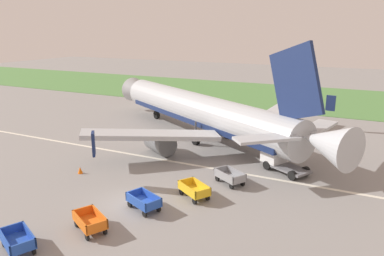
# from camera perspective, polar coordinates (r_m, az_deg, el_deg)

# --- Properties ---
(ground_plane) EXTENTS (220.00, 220.00, 0.00)m
(ground_plane) POSITION_cam_1_polar(r_m,az_deg,el_deg) (27.51, -9.77, -11.40)
(ground_plane) COLOR gray
(grass_strip) EXTENTS (220.00, 28.00, 0.06)m
(grass_strip) POSITION_cam_1_polar(r_m,az_deg,el_deg) (71.30, 13.81, 4.85)
(grass_strip) COLOR #518442
(grass_strip) RESTS_ON ground
(apron_stripe) EXTENTS (120.00, 0.36, 0.01)m
(apron_stripe) POSITION_cam_1_polar(r_m,az_deg,el_deg) (34.52, -1.04, -5.54)
(apron_stripe) COLOR silver
(apron_stripe) RESTS_ON ground
(airplane) EXTENTS (34.19, 28.48, 11.34)m
(airplane) POSITION_cam_1_polar(r_m,az_deg,el_deg) (41.64, 1.95, 2.44)
(airplane) COLOR #B2B7BC
(airplane) RESTS_ON ground
(baggage_cart_nearest) EXTENTS (3.53, 2.32, 1.07)m
(baggage_cart_nearest) POSITION_cam_1_polar(r_m,az_deg,el_deg) (23.88, -25.43, -15.49)
(baggage_cart_nearest) COLOR #234CB2
(baggage_cart_nearest) RESTS_ON ground
(baggage_cart_second_in_row) EXTENTS (3.48, 2.41, 1.07)m
(baggage_cart_second_in_row) POSITION_cam_1_polar(r_m,az_deg,el_deg) (24.42, -15.55, -13.79)
(baggage_cart_second_in_row) COLOR orange
(baggage_cart_second_in_row) RESTS_ON ground
(baggage_cart_third_in_row) EXTENTS (3.56, 2.27, 1.07)m
(baggage_cart_third_in_row) POSITION_cam_1_polar(r_m,az_deg,el_deg) (26.25, -7.51, -11.20)
(baggage_cart_third_in_row) COLOR #234CB2
(baggage_cart_third_in_row) RESTS_ON ground
(baggage_cart_fourth_in_row) EXTENTS (3.40, 2.51, 1.07)m
(baggage_cart_fourth_in_row) POSITION_cam_1_polar(r_m,az_deg,el_deg) (27.74, 0.32, -9.56)
(baggage_cart_fourth_in_row) COLOR gold
(baggage_cart_fourth_in_row) RESTS_ON ground
(baggage_cart_far_end) EXTENTS (3.42, 2.50, 1.07)m
(baggage_cart_far_end) POSITION_cam_1_polar(r_m,az_deg,el_deg) (30.25, 5.88, -7.48)
(baggage_cart_far_end) COLOR gray
(baggage_cart_far_end) RESTS_ON ground
(service_truck_beside_carts) EXTENTS (4.74, 3.81, 2.10)m
(service_truck_beside_carts) POSITION_cam_1_polar(r_m,az_deg,el_deg) (33.73, 13.26, -4.48)
(service_truck_beside_carts) COLOR slate
(service_truck_beside_carts) RESTS_ON ground
(traffic_cone_near_plane) EXTENTS (0.43, 0.43, 0.57)m
(traffic_cone_near_plane) POSITION_cam_1_polar(r_m,az_deg,el_deg) (33.65, -16.95, -6.28)
(traffic_cone_near_plane) COLOR orange
(traffic_cone_near_plane) RESTS_ON ground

